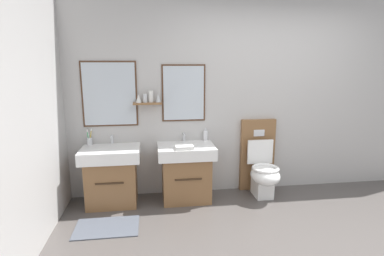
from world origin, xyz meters
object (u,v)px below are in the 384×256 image
Objects in this scene: vanity_sink_left at (112,174)px; vanity_sink_right at (186,171)px; soap_dispenser at (205,135)px; toothbrush_cup at (89,140)px; toilet at (261,167)px; folded_hand_towel at (184,147)px.

vanity_sink_right is (0.94, 0.00, 0.00)m from vanity_sink_left.
soap_dispenser is at bearing 9.18° from vanity_sink_left.
toothbrush_cup reaches higher than vanity_sink_right.
vanity_sink_right is at bearing 0.00° from vanity_sink_left.
vanity_sink_left and vanity_sink_right have the same top height.
toothbrush_cup is (-2.24, 0.16, 0.41)m from toilet.
folded_hand_towel is at bearing -131.94° from soap_dispenser.
folded_hand_towel is (-0.04, -0.17, 0.36)m from vanity_sink_right.
soap_dispenser is (1.23, 0.20, 0.41)m from vanity_sink_left.
toothbrush_cup is at bearing -179.63° from soap_dispenser.
toilet is (1.96, 0.03, -0.01)m from vanity_sink_left.
toothbrush_cup is 1.23× the size of soap_dispenser.
toilet is at bearing -13.09° from soap_dispenser.
soap_dispenser reaches higher than folded_hand_towel.
vanity_sink_right is 4.27× the size of soap_dispenser.
vanity_sink_right is 3.48× the size of toothbrush_cup.
toilet reaches higher than soap_dispenser.
toothbrush_cup is at bearing 175.88° from toilet.
toothbrush_cup is 1.50m from soap_dispenser.
toilet is at bearing 10.35° from folded_hand_towel.
vanity_sink_left is 3.31× the size of folded_hand_towel.
toilet is 0.87m from soap_dispenser.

